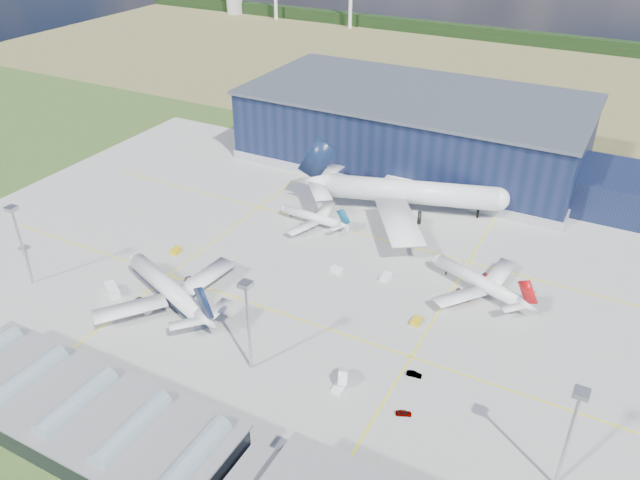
% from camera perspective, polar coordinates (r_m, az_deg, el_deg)
% --- Properties ---
extents(ground, '(600.00, 600.00, 0.00)m').
position_cam_1_polar(ground, '(165.71, -3.42, -4.29)').
color(ground, '#2D491B').
rests_on(ground, ground).
extents(apron, '(220.00, 160.00, 0.08)m').
position_cam_1_polar(apron, '(172.77, -1.71, -2.60)').
color(apron, gray).
rests_on(apron, ground).
extents(farmland, '(600.00, 220.00, 0.01)m').
position_cam_1_polar(farmland, '(355.46, 15.78, 14.16)').
color(farmland, olive).
rests_on(farmland, ground).
extents(treeline, '(600.00, 8.00, 8.00)m').
position_cam_1_polar(treeline, '(430.78, 18.61, 17.08)').
color(treeline, black).
rests_on(treeline, ground).
extents(hangar, '(145.00, 62.00, 26.10)m').
position_cam_1_polar(hangar, '(236.08, 9.21, 9.69)').
color(hangar, '#0F1934').
rests_on(hangar, ground).
extents(glass_concourse, '(78.00, 23.00, 8.60)m').
position_cam_1_polar(glass_concourse, '(132.58, -20.03, -15.21)').
color(glass_concourse, black).
rests_on(glass_concourse, ground).
extents(light_mast_west, '(2.60, 2.60, 23.00)m').
position_cam_1_polar(light_mast_west, '(176.27, -25.88, 0.58)').
color(light_mast_west, '#B6B7BD').
rests_on(light_mast_west, ground).
extents(light_mast_center, '(2.60, 2.60, 23.00)m').
position_cam_1_polar(light_mast_center, '(132.02, -6.64, -6.57)').
color(light_mast_center, '#B6B7BD').
rests_on(light_mast_center, ground).
extents(light_mast_east, '(2.60, 2.60, 23.00)m').
position_cam_1_polar(light_mast_east, '(116.35, 22.07, -15.33)').
color(light_mast_east, '#B6B7BD').
rests_on(light_mast_east, ground).
extents(airliner_navy, '(53.06, 52.55, 13.47)m').
position_cam_1_polar(airliner_navy, '(161.00, -13.87, -3.52)').
color(airliner_navy, white).
rests_on(airliner_navy, ground).
extents(airliner_red, '(41.80, 41.40, 10.57)m').
position_cam_1_polar(airliner_red, '(165.77, 14.29, -3.09)').
color(airliner_red, white).
rests_on(airliner_red, ground).
extents(airliner_widebody, '(85.41, 84.44, 22.35)m').
position_cam_1_polar(airliner_widebody, '(198.07, 8.38, 5.38)').
color(airliner_widebody, white).
rests_on(airliner_widebody, ground).
extents(airliner_regional, '(26.79, 26.27, 8.26)m').
position_cam_1_polar(airliner_regional, '(191.99, -0.74, 2.51)').
color(airliner_regional, white).
rests_on(airliner_regional, ground).
extents(gse_tug_a, '(2.46, 3.62, 1.42)m').
position_cam_1_polar(gse_tug_a, '(183.83, -13.05, -0.99)').
color(gse_tug_a, gold).
rests_on(gse_tug_a, ground).
extents(gse_tug_b, '(2.22, 3.22, 1.36)m').
position_cam_1_polar(gse_tug_b, '(154.34, 8.80, -7.35)').
color(gse_tug_b, gold).
rests_on(gse_tug_b, ground).
extents(gse_van_a, '(6.31, 5.09, 2.54)m').
position_cam_1_polar(gse_van_a, '(170.73, -18.48, -4.37)').
color(gse_van_a, white).
rests_on(gse_van_a, ground).
extents(gse_cart_a, '(2.43, 3.49, 1.46)m').
position_cam_1_polar(gse_cart_a, '(168.87, 6.05, -3.38)').
color(gse_cart_a, white).
rests_on(gse_cart_a, ground).
extents(gse_van_b, '(4.70, 4.28, 2.01)m').
position_cam_1_polar(gse_van_b, '(191.05, 2.11, 1.27)').
color(gse_van_b, white).
rests_on(gse_van_b, ground).
extents(gse_cart_b, '(3.44, 2.64, 1.34)m').
position_cam_1_polar(gse_cart_b, '(170.99, 1.52, -2.74)').
color(gse_cart_b, white).
rests_on(gse_cart_b, ground).
extents(airstair, '(3.48, 5.01, 2.98)m').
position_cam_1_polar(airstair, '(136.38, 2.12, -12.58)').
color(airstair, white).
rests_on(airstair, ground).
extents(car_a, '(3.50, 2.50, 1.11)m').
position_cam_1_polar(car_a, '(131.80, 7.65, -15.40)').
color(car_a, '#99999E').
rests_on(car_a, ground).
extents(car_b, '(3.51, 1.63, 1.12)m').
position_cam_1_polar(car_b, '(140.21, 8.60, -12.04)').
color(car_b, '#99999E').
rests_on(car_b, ground).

